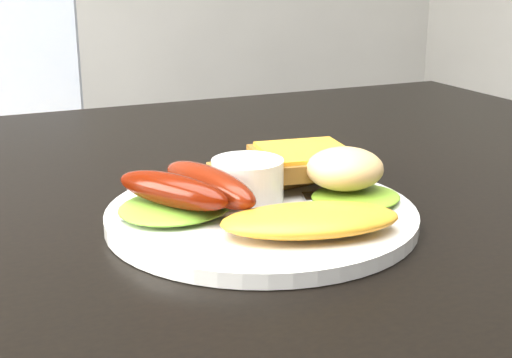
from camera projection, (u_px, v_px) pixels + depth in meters
dining_table at (142, 223)px, 0.60m from camera, size 1.20×0.80×0.04m
dining_chair at (12, 181)px, 1.65m from camera, size 0.51×0.51×0.05m
plate at (261, 215)px, 0.54m from camera, size 0.24×0.24×0.01m
lettuce_left at (175, 207)px, 0.53m from camera, size 0.11×0.11×0.01m
lettuce_right at (356, 197)px, 0.55m from camera, size 0.07×0.07×0.01m
omelette at (311, 220)px, 0.49m from camera, size 0.14×0.09×0.02m
sausage_a at (172, 190)px, 0.52m from camera, size 0.07×0.10×0.02m
sausage_b at (208, 184)px, 0.53m from camera, size 0.05×0.11×0.03m
ramekin at (248, 180)px, 0.55m from camera, size 0.06×0.06×0.03m
toast_a at (262, 173)px, 0.61m from camera, size 0.08×0.08×0.01m
toast_b at (305, 160)px, 0.59m from camera, size 0.09×0.09×0.01m
potato_salad at (345, 169)px, 0.56m from camera, size 0.07×0.07×0.03m
fork at (219, 212)px, 0.52m from camera, size 0.14×0.06×0.00m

